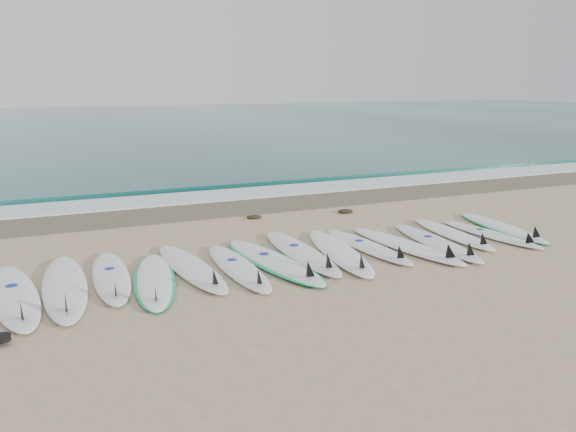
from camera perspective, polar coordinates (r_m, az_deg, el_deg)
name	(u,v)px	position (r m, az deg, el deg)	size (l,w,h in m)	color
ground	(306,258)	(9.35, 1.83, -4.28)	(120.00, 120.00, 0.00)	tan
ocean	(109,123)	(40.86, -17.72, 8.96)	(120.00, 55.00, 0.03)	#195951
wet_sand_band	(232,208)	(13.06, -5.66, 0.86)	(120.00, 1.80, 0.01)	brown
foam_band	(216,196)	(14.37, -7.32, 2.05)	(120.00, 1.40, 0.04)	silver
wave_crest	(201,185)	(15.79, -8.80, 3.15)	(120.00, 1.00, 0.10)	#195951
surfboard_0	(14,296)	(8.42, -26.04, -7.31)	(0.97, 2.87, 0.36)	white
surfboard_1	(65,287)	(8.49, -21.74, -6.72)	(0.61, 2.90, 0.37)	white
surfboard_2	(111,277)	(8.70, -17.52, -5.94)	(0.59, 2.53, 0.32)	white
surfboard_3	(155,280)	(8.43, -13.41, -6.35)	(0.96, 2.57, 0.32)	white
surfboard_4	(192,268)	(8.80, -9.70, -5.22)	(0.87, 2.73, 0.34)	white
surfboard_5	(239,267)	(8.74, -5.01, -5.22)	(0.59, 2.56, 0.33)	white
surfboard_6	(274,261)	(9.01, -1.42, -4.62)	(1.15, 2.90, 0.36)	white
surfboard_7	(302,253)	(9.42, 1.48, -3.74)	(0.59, 2.81, 0.36)	silver
surfboard_8	(340,252)	(9.49, 5.34, -3.66)	(0.99, 2.88, 0.36)	white
surfboard_9	(369,247)	(9.89, 8.26, -3.09)	(0.72, 2.51, 0.32)	white
surfboard_10	(408,246)	(10.04, 12.10, -2.97)	(1.02, 2.81, 0.35)	white
surfboard_11	(438,243)	(10.35, 15.01, -2.64)	(0.71, 2.65, 0.34)	white
surfboard_12	(454,234)	(11.04, 16.51, -1.75)	(0.67, 2.49, 0.31)	white
surfboard_13	(492,234)	(11.26, 20.05, -1.74)	(0.79, 2.37, 0.30)	white
surfboard_14	(503,227)	(11.86, 20.98, -1.08)	(0.83, 2.61, 0.33)	white
seaweed_near	(254,217)	(12.02, -3.46, -0.09)	(0.33, 0.26, 0.06)	black
seaweed_far	(345,211)	(12.57, 5.85, 0.50)	(0.36, 0.28, 0.07)	black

